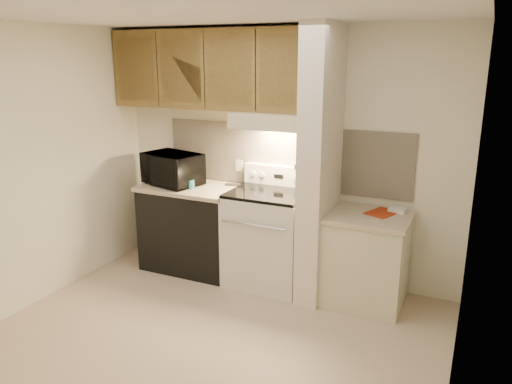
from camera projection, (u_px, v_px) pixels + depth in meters
The scene contains 50 objects.
floor at pixel (212, 338), 4.05m from camera, with size 3.60×3.60×0.00m, color beige.
ceiling at pixel (203, 13), 3.39m from camera, with size 3.60×3.60×0.00m, color white.
wall_back at pixel (283, 155), 5.03m from camera, with size 3.60×0.02×2.50m, color white.
wall_left at pixel (33, 168), 4.45m from camera, with size 0.02×3.00×2.50m, color white.
wall_right at pixel (468, 223), 2.99m from camera, with size 0.02×3.00×2.50m, color white.
backsplash at pixel (282, 157), 5.02m from camera, with size 2.60×0.02×0.63m, color beige.
range_body at pixel (268, 239), 4.94m from camera, with size 0.76×0.65×0.92m, color silver.
oven_window at pixel (255, 246), 4.65m from camera, with size 0.50×0.01×0.30m, color black.
oven_handle at pixel (253, 225), 4.56m from camera, with size 0.02×0.02×0.65m, color silver.
cooktop at pixel (269, 193), 4.81m from camera, with size 0.74×0.64×0.03m, color black.
range_backguard at pixel (280, 175), 5.03m from camera, with size 0.76×0.08×0.20m, color silver.
range_display at pixel (279, 176), 4.99m from camera, with size 0.10×0.01×0.04m, color black.
range_knob_left_outer at pixel (253, 174), 5.11m from camera, with size 0.05×0.05×0.02m, color silver.
range_knob_left_inner at pixel (262, 175), 5.07m from camera, with size 0.05×0.05×0.02m, color silver.
range_knob_right_inner at pixel (295, 178), 4.92m from camera, with size 0.05×0.05×0.02m, color silver.
range_knob_right_outer at pixel (305, 179), 4.88m from camera, with size 0.05×0.05×0.02m, color silver.
dishwasher_front at pixel (193, 229), 5.31m from camera, with size 1.00×0.63×0.87m, color black.
left_countertop at pixel (192, 188), 5.19m from camera, with size 1.04×0.67×0.04m, color beige.
spoon_rest at pixel (235, 185), 5.20m from camera, with size 0.20×0.06×0.01m, color black.
teal_jar at pixel (190, 184), 5.06m from camera, with size 0.08×0.08×0.09m, color #216C71.
outlet at pixel (239, 166), 5.24m from camera, with size 0.08×0.01×0.12m, color beige.
microwave at pixel (172, 169), 5.21m from camera, with size 0.59×0.40×0.33m, color black.
partition_pillar at pixel (320, 166), 4.52m from camera, with size 0.22×0.70×2.50m, color white.
pillar_trim at pixel (308, 160), 4.55m from camera, with size 0.01×0.70×0.04m, color olive.
knife_strip at pixel (306, 159), 4.51m from camera, with size 0.02×0.42×0.04m, color black.
knife_blade_a at pixel (299, 173), 4.41m from camera, with size 0.01×0.04×0.16m, color silver.
knife_handle_a at pixel (299, 156), 4.36m from camera, with size 0.02×0.02×0.10m, color black.
knife_blade_b at pixel (302, 172), 4.48m from camera, with size 0.01×0.04×0.18m, color silver.
knife_handle_b at pixel (302, 154), 4.43m from camera, with size 0.02×0.02×0.10m, color black.
knife_blade_c at pixel (304, 172), 4.53m from camera, with size 0.01×0.04×0.20m, color silver.
knife_handle_c at pixel (305, 153), 4.50m from camera, with size 0.02×0.02×0.10m, color black.
knife_blade_d at pixel (307, 168), 4.60m from camera, with size 0.01×0.04×0.16m, color silver.
knife_handle_d at pixel (308, 151), 4.58m from camera, with size 0.02×0.02×0.10m, color black.
knife_blade_e at pixel (310, 167), 4.68m from camera, with size 0.01×0.04×0.18m, color silver.
knife_handle_e at pixel (311, 150), 4.65m from camera, with size 0.02×0.02×0.10m, color black.
oven_mitt at pixel (312, 169), 4.74m from camera, with size 0.03×0.10×0.23m, color gray.
right_cab_base at pixel (365, 261), 4.56m from camera, with size 0.70×0.60×0.81m, color beige.
right_countertop at pixel (368, 217), 4.44m from camera, with size 0.74×0.64×0.04m, color beige.
red_folder at pixel (382, 213), 4.48m from camera, with size 0.21×0.29×0.01m, color #A92E11.
white_box at pixel (397, 210), 4.50m from camera, with size 0.15×0.10×0.04m, color white.
range_hood at pixel (275, 120), 4.74m from camera, with size 0.78×0.44×0.15m, color beige.
hood_lip at pixel (266, 128), 4.57m from camera, with size 0.78×0.04×0.06m, color beige.
upper_cabinets at pixel (213, 70), 4.94m from camera, with size 2.18×0.33×0.77m, color olive.
cab_door_a at pixel (136, 69), 5.13m from camera, with size 0.46×0.01×0.63m, color olive.
cab_gap_a at pixel (157, 69), 5.02m from camera, with size 0.01×0.01×0.73m, color black.
cab_door_b at pixel (180, 70), 4.91m from camera, with size 0.46×0.01×0.63m, color olive.
cab_gap_b at pixel (204, 70), 4.80m from camera, with size 0.01×0.01×0.73m, color black.
cab_door_c at pixel (229, 70), 4.69m from camera, with size 0.46×0.01×0.63m, color olive.
cab_gap_c at pixel (256, 71), 4.57m from camera, with size 0.01×0.01×0.73m, color black.
cab_door_d at pixel (283, 71), 4.47m from camera, with size 0.46×0.01×0.63m, color olive.
Camera 1 is at (1.84, -3.10, 2.22)m, focal length 35.00 mm.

